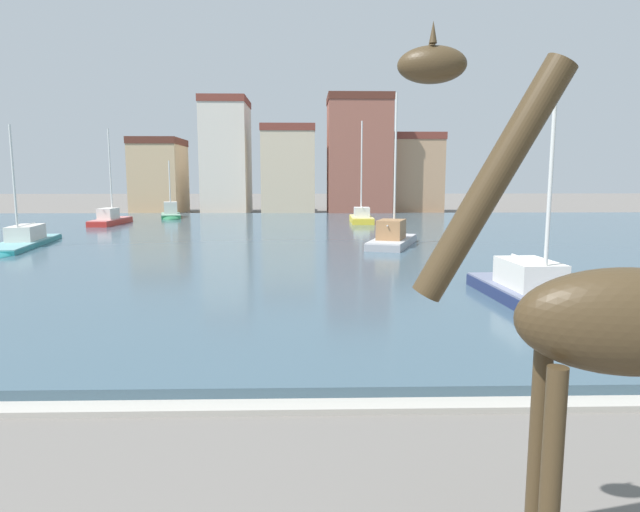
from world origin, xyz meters
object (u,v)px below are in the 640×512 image
giraffe_statue (608,333)px  sailboat_red (113,221)px  sailboat_grey (394,240)px  sailboat_teal (19,245)px  sailboat_navy (543,301)px  sailboat_yellow (361,219)px  sailboat_green (171,215)px

giraffe_statue → sailboat_red: bearing=114.4°
sailboat_red → sailboat_grey: (21.36, -15.29, 0.03)m
sailboat_red → sailboat_teal: (0.34, -15.87, -0.11)m
sailboat_teal → giraffe_statue: bearing=-54.4°
sailboat_navy → sailboat_yellow: bearing=93.9°
sailboat_teal → sailboat_green: bearing=83.1°
sailboat_red → sailboat_grey: bearing=-35.6°
sailboat_teal → sailboat_yellow: bearing=39.5°
giraffe_statue → sailboat_grey: bearing=84.9°
sailboat_navy → sailboat_grey: 15.70m
sailboat_yellow → sailboat_navy: bearing=-86.1°
giraffe_statue → sailboat_navy: size_ratio=0.70×
sailboat_navy → sailboat_red: size_ratio=0.94×
sailboat_red → sailboat_green: (3.13, 7.16, 0.00)m
sailboat_teal → sailboat_grey: size_ratio=1.11×
giraffe_statue → sailboat_navy: 12.10m
sailboat_yellow → sailboat_grey: bearing=-89.2°
sailboat_grey → giraffe_statue: bearing=-95.1°
sailboat_grey → sailboat_red: bearing=144.4°
giraffe_statue → sailboat_teal: sailboat_teal is taller
sailboat_navy → sailboat_grey: sailboat_grey is taller
sailboat_yellow → sailboat_green: (-17.99, 5.90, -0.01)m
sailboat_grey → sailboat_teal: bearing=-178.4°
sailboat_red → sailboat_yellow: bearing=3.4°
giraffe_statue → sailboat_yellow: sailboat_yellow is taller
sailboat_grey → sailboat_green: bearing=129.1°
sailboat_navy → sailboat_yellow: 32.19m
sailboat_red → sailboat_green: sailboat_red is taller
sailboat_navy → sailboat_green: sailboat_navy is taller
giraffe_statue → sailboat_red: (-18.99, 41.92, -2.20)m
sailboat_yellow → sailboat_teal: (-20.79, -17.13, -0.12)m
sailboat_navy → sailboat_green: 43.05m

